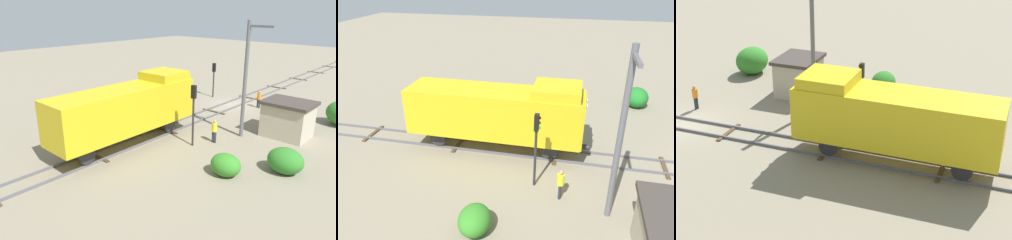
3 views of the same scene
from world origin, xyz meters
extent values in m
plane|color=gray|center=(0.00, 0.00, 0.00)|extent=(118.68, 118.68, 0.00)
cube|color=#595960|center=(-0.72, 0.00, 0.08)|extent=(0.10, 79.12, 0.16)
cube|color=#595960|center=(0.72, 0.00, 0.08)|extent=(0.10, 79.12, 0.16)
cube|color=#4C3823|center=(0.00, 3.30, 0.04)|extent=(2.40, 0.24, 0.09)
cube|color=#4C3823|center=(0.00, 9.89, 0.04)|extent=(2.40, 0.24, 0.09)
cube|color=#4C3823|center=(0.00, 16.48, 0.04)|extent=(2.40, 0.24, 0.09)
cube|color=gold|center=(0.00, 13.95, 2.71)|extent=(2.90, 11.00, 2.90)
cube|color=gold|center=(0.00, 10.05, 4.46)|extent=(2.75, 2.80, 0.60)
cube|color=gold|center=(0.00, 8.40, 2.71)|extent=(2.84, 0.10, 2.84)
cube|color=white|center=(0.00, 8.36, 2.51)|extent=(2.46, 0.06, 0.20)
sphere|color=white|center=(-0.45, 8.35, 3.81)|extent=(0.28, 0.28, 0.28)
sphere|color=white|center=(0.45, 8.35, 3.81)|extent=(0.28, 0.28, 0.28)
cylinder|color=#262628|center=(0.00, 8.10, 0.86)|extent=(0.36, 0.50, 0.36)
cylinder|color=#262628|center=(-0.72, 10.25, 0.71)|extent=(0.18, 1.10, 1.10)
cylinder|color=#262628|center=(0.72, 10.25, 0.71)|extent=(0.18, 1.10, 1.10)
cylinder|color=#262628|center=(-0.72, 17.65, 0.71)|extent=(0.18, 1.10, 1.10)
cylinder|color=#262628|center=(0.72, 17.65, 0.71)|extent=(0.18, 1.10, 1.10)
cylinder|color=#262628|center=(-3.40, 10.77, 2.17)|extent=(0.14, 0.14, 4.34)
cube|color=black|center=(-3.40, 10.77, 3.89)|extent=(0.32, 0.24, 0.90)
sphere|color=#390606|center=(-3.40, 10.63, 4.16)|extent=(0.16, 0.16, 0.16)
sphere|color=#3C3306|center=(-3.40, 10.63, 3.88)|extent=(0.16, 0.16, 0.16)
sphere|color=green|center=(-3.40, 10.63, 3.60)|extent=(0.16, 0.16, 0.16)
cylinder|color=#262B38|center=(-2.50, -0.73, 0.42)|extent=(0.15, 0.15, 0.85)
cylinder|color=#262B38|center=(-2.30, -0.73, 0.42)|extent=(0.15, 0.15, 0.85)
cylinder|color=orange|center=(-2.40, -0.73, 1.16)|extent=(0.38, 0.38, 0.62)
sphere|color=tan|center=(-2.40, -0.73, 1.58)|extent=(0.23, 0.23, 0.23)
cylinder|color=#262B38|center=(-4.30, 9.30, 0.42)|extent=(0.15, 0.15, 0.85)
cylinder|color=#262B38|center=(-4.10, 9.30, 0.42)|extent=(0.15, 0.15, 0.85)
cylinder|color=yellow|center=(-4.20, 9.30, 1.16)|extent=(0.38, 0.38, 0.62)
sphere|color=tan|center=(-4.20, 9.30, 1.58)|extent=(0.23, 0.23, 0.23)
cylinder|color=#595960|center=(-5.00, 6.89, 4.23)|extent=(0.28, 0.28, 8.45)
cube|color=#B2A893|center=(-7.50, 4.61, 1.25)|extent=(3.20, 2.60, 2.50)
cube|color=#3F3833|center=(-7.50, 4.61, 2.62)|extent=(3.50, 2.90, 0.24)
cube|color=#2D2319|center=(-7.50, 3.29, 0.95)|extent=(0.80, 0.06, 1.90)
ellipsoid|color=#307C26|center=(-10.05, -0.74, 1.07)|extent=(2.94, 2.41, 2.14)
ellipsoid|color=#2D7626|center=(-9.90, 10.28, 0.77)|extent=(2.12, 1.74, 1.54)
ellipsoid|color=#348026|center=(-7.51, 12.90, 0.67)|extent=(1.83, 1.50, 1.33)
camera|label=1|loc=(-16.51, 27.63, 9.25)|focal=35.00mm
camera|label=2|loc=(-18.36, 8.94, 11.19)|focal=35.00mm
camera|label=3|loc=(24.07, 20.01, 14.26)|focal=55.00mm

